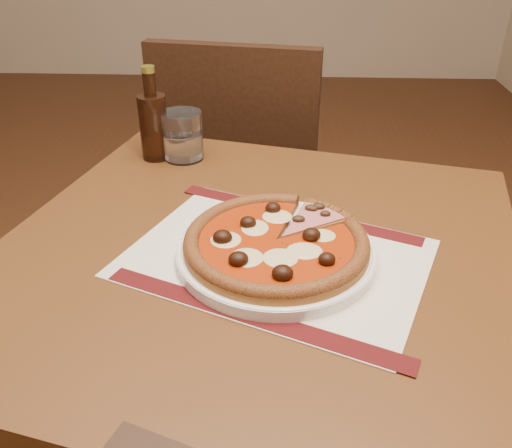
% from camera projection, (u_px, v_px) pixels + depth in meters
% --- Properties ---
extents(table, '(0.96, 0.96, 0.75)m').
position_uv_depth(table, '(255.00, 298.00, 0.90)').
color(table, brown).
rests_on(table, ground).
extents(chair_far, '(0.50, 0.50, 0.92)m').
position_uv_depth(chair_far, '(243.00, 176.00, 1.58)').
color(chair_far, black).
rests_on(chair_far, ground).
extents(placemat, '(0.52, 0.46, 0.00)m').
position_uv_depth(placemat, '(276.00, 258.00, 0.82)').
color(placemat, beige).
rests_on(placemat, table).
extents(plate, '(0.30, 0.30, 0.02)m').
position_uv_depth(plate, '(276.00, 252.00, 0.82)').
color(plate, white).
rests_on(plate, placemat).
extents(pizza, '(0.28, 0.28, 0.04)m').
position_uv_depth(pizza, '(276.00, 242.00, 0.80)').
color(pizza, olive).
rests_on(pizza, plate).
extents(ham_slice, '(0.12, 0.13, 0.02)m').
position_uv_depth(ham_slice, '(318.00, 220.00, 0.87)').
color(ham_slice, olive).
rests_on(ham_slice, plate).
extents(water_glass, '(0.09, 0.09, 0.10)m').
position_uv_depth(water_glass, '(183.00, 136.00, 1.12)').
color(water_glass, white).
rests_on(water_glass, table).
extents(bottle, '(0.06, 0.06, 0.19)m').
position_uv_depth(bottle, '(153.00, 124.00, 1.11)').
color(bottle, black).
rests_on(bottle, table).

